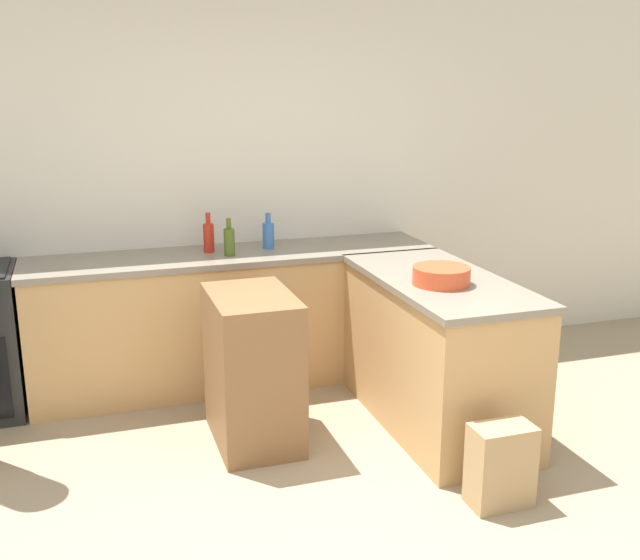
{
  "coord_description": "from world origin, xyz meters",
  "views": [
    {
      "loc": [
        -0.96,
        -2.63,
        2.03
      ],
      "look_at": [
        0.28,
        1.16,
        0.96
      ],
      "focal_mm": 42.0,
      "sensor_mm": 36.0,
      "label": 1
    }
  ],
  "objects_px": {
    "island_table": "(253,368)",
    "paper_bag": "(501,466)",
    "mixing_bowl": "(441,276)",
    "hot_sauce_bottle": "(209,237)",
    "water_bottle_blue": "(268,234)",
    "olive_oil_bottle": "(229,241)"
  },
  "relations": [
    {
      "from": "island_table",
      "to": "paper_bag",
      "type": "distance_m",
      "value": 1.46
    },
    {
      "from": "mixing_bowl",
      "to": "hot_sauce_bottle",
      "type": "distance_m",
      "value": 1.64
    },
    {
      "from": "mixing_bowl",
      "to": "water_bottle_blue",
      "type": "xyz_separation_m",
      "value": [
        -0.69,
        1.21,
        0.05
      ]
    },
    {
      "from": "hot_sauce_bottle",
      "to": "paper_bag",
      "type": "height_order",
      "value": "hot_sauce_bottle"
    },
    {
      "from": "olive_oil_bottle",
      "to": "water_bottle_blue",
      "type": "relative_size",
      "value": 1.01
    },
    {
      "from": "olive_oil_bottle",
      "to": "water_bottle_blue",
      "type": "distance_m",
      "value": 0.32
    },
    {
      "from": "island_table",
      "to": "hot_sauce_bottle",
      "type": "relative_size",
      "value": 3.3
    },
    {
      "from": "water_bottle_blue",
      "to": "olive_oil_bottle",
      "type": "bearing_deg",
      "value": -156.58
    },
    {
      "from": "mixing_bowl",
      "to": "island_table",
      "type": "bearing_deg",
      "value": 166.12
    },
    {
      "from": "paper_bag",
      "to": "island_table",
      "type": "bearing_deg",
      "value": 133.15
    },
    {
      "from": "mixing_bowl",
      "to": "hot_sauce_bottle",
      "type": "height_order",
      "value": "hot_sauce_bottle"
    },
    {
      "from": "mixing_bowl",
      "to": "paper_bag",
      "type": "distance_m",
      "value": 1.1
    },
    {
      "from": "hot_sauce_bottle",
      "to": "water_bottle_blue",
      "type": "relative_size",
      "value": 1.09
    },
    {
      "from": "mixing_bowl",
      "to": "paper_bag",
      "type": "height_order",
      "value": "mixing_bowl"
    },
    {
      "from": "olive_oil_bottle",
      "to": "water_bottle_blue",
      "type": "xyz_separation_m",
      "value": [
        0.3,
        0.13,
        -0.0
      ]
    },
    {
      "from": "mixing_bowl",
      "to": "olive_oil_bottle",
      "type": "bearing_deg",
      "value": 132.56
    },
    {
      "from": "island_table",
      "to": "olive_oil_bottle",
      "type": "xyz_separation_m",
      "value": [
        0.05,
        0.82,
        0.58
      ]
    },
    {
      "from": "island_table",
      "to": "mixing_bowl",
      "type": "bearing_deg",
      "value": -13.88
    },
    {
      "from": "mixing_bowl",
      "to": "olive_oil_bottle",
      "type": "relative_size",
      "value": 1.31
    },
    {
      "from": "mixing_bowl",
      "to": "hot_sauce_bottle",
      "type": "relative_size",
      "value": 1.22
    },
    {
      "from": "island_table",
      "to": "olive_oil_bottle",
      "type": "relative_size",
      "value": 3.55
    },
    {
      "from": "island_table",
      "to": "paper_bag",
      "type": "relative_size",
      "value": 2.1
    }
  ]
}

